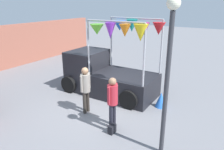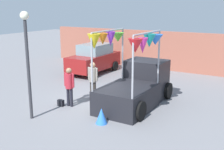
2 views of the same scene
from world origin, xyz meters
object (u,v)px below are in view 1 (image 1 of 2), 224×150
object	(u,v)px
person_vendor	(85,86)
folded_kite_bundle_azure	(161,100)
handbag	(112,129)
person_customer	(113,98)
vendor_truck	(106,72)
street_lamp	(169,59)

from	to	relation	value
person_vendor	folded_kite_bundle_azure	distance (m)	3.00
handbag	folded_kite_bundle_azure	distance (m)	2.63
handbag	person_vendor	bearing A→B (deg)	66.93
person_customer	vendor_truck	bearing A→B (deg)	37.80
person_vendor	street_lamp	world-z (taller)	street_lamp
person_vendor	street_lamp	xyz separation A→B (m)	(-0.72, -3.17, 1.58)
vendor_truck	folded_kite_bundle_azure	world-z (taller)	vendor_truck
folded_kite_bundle_azure	street_lamp	bearing A→B (deg)	-159.74
handbag	street_lamp	bearing A→B (deg)	-92.26
folded_kite_bundle_azure	person_vendor	bearing A→B (deg)	130.61
folded_kite_bundle_azure	handbag	bearing A→B (deg)	165.26
person_customer	folded_kite_bundle_azure	bearing A→B (deg)	-21.62
person_vendor	handbag	world-z (taller)	person_vendor
person_customer	handbag	xyz separation A→B (m)	(-0.35, -0.20, -0.89)
person_vendor	handbag	size ratio (longest dim) A/B	6.25
person_vendor	person_customer	bearing A→B (deg)	-102.81
vendor_truck	street_lamp	xyz separation A→B (m)	(-2.75, -3.65, 1.71)
street_lamp	folded_kite_bundle_azure	distance (m)	3.64
handbag	street_lamp	distance (m)	2.99
person_vendor	folded_kite_bundle_azure	world-z (taller)	person_vendor
person_vendor	folded_kite_bundle_azure	bearing A→B (deg)	-49.39
person_vendor	vendor_truck	bearing A→B (deg)	13.29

